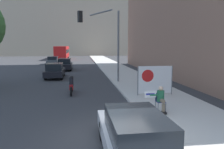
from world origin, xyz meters
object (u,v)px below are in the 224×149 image
pedestrian_behind (144,78)px  car_on_road_midblock (65,64)px  car_on_road_nearest (55,71)px  motorcycle_on_road (71,86)px  protest_banner (155,80)px  traffic_light_pole (105,33)px  city_bus_on_road (62,52)px  car_on_road_distant (53,60)px  parked_car_curbside (135,137)px  seated_protester (161,98)px

pedestrian_behind → car_on_road_midblock: bearing=9.7°
car_on_road_nearest → motorcycle_on_road: 7.81m
protest_banner → motorcycle_on_road: size_ratio=1.08×
protest_banner → traffic_light_pole: bearing=117.2°
pedestrian_behind → city_bus_on_road: size_ratio=0.14×
car_on_road_nearest → car_on_road_midblock: size_ratio=0.94×
car_on_road_distant → motorcycle_on_road: bearing=-80.4°
pedestrian_behind → protest_banner: 1.32m
car_on_road_nearest → city_bus_on_road: size_ratio=0.35×
traffic_light_pole → parked_car_curbside: bearing=-92.6°
parked_car_curbside → car_on_road_nearest: 17.11m
car_on_road_distant → pedestrian_behind: bearing=-70.0°
seated_protester → protest_banner: 3.57m
traffic_light_pole → pedestrian_behind: bearing=-58.5°
pedestrian_behind → traffic_light_pole: traffic_light_pole is taller
pedestrian_behind → car_on_road_midblock: pedestrian_behind is taller
pedestrian_behind → protest_banner: protest_banner is taller
seated_protester → car_on_road_distant: car_on_road_distant is taller
car_on_road_nearest → car_on_road_midblock: 7.05m
parked_car_curbside → car_on_road_distant: 34.19m
traffic_light_pole → car_on_road_distant: size_ratio=1.38×
protest_banner → parked_car_curbside: (-3.13, -7.42, -0.39)m
pedestrian_behind → traffic_light_pole: 5.39m
pedestrian_behind → city_bus_on_road: bearing=-0.8°
car_on_road_nearest → car_on_road_distant: car_on_road_nearest is taller
protest_banner → car_on_road_nearest: size_ratio=0.53×
car_on_road_nearest → car_on_road_distant: size_ratio=0.98×
protest_banner → motorcycle_on_road: bearing=162.5°
city_bus_on_road → protest_banner: bearing=-77.5°
pedestrian_behind → car_on_road_midblock: 16.26m
traffic_light_pole → car_on_road_midblock: 12.46m
traffic_light_pole → parked_car_curbside: (-0.57, -12.41, -3.49)m
seated_protester → pedestrian_behind: size_ratio=0.70×
seated_protester → parked_car_curbside: 4.56m
parked_car_curbside → car_on_road_nearest: bearing=103.6°
city_bus_on_road → parked_car_curbside: bearing=-83.1°
traffic_light_pole → motorcycle_on_road: size_ratio=2.83×
car_on_road_distant → motorcycle_on_road: 24.90m
city_bus_on_road → motorcycle_on_road: city_bus_on_road is taller
parked_car_curbside → car_on_road_distant: (-6.25, 33.61, -0.02)m
pedestrian_behind → motorcycle_on_road: (-4.94, 0.36, -0.47)m
pedestrian_behind → protest_banner: (0.29, -1.28, 0.09)m
car_on_road_nearest → city_bus_on_road: city_bus_on_road is taller
city_bus_on_road → pedestrian_behind: bearing=-77.5°
car_on_road_distant → city_bus_on_road: size_ratio=0.36×
car_on_road_nearest → motorcycle_on_road: car_on_road_nearest is taller
parked_car_curbside → car_on_road_distant: bearing=100.5°
car_on_road_midblock → motorcycle_on_road: bearing=-84.4°
parked_car_curbside → car_on_road_nearest: size_ratio=1.11×
protest_banner → car_on_road_distant: bearing=109.7°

